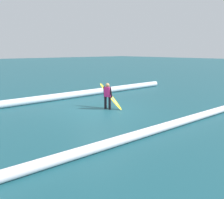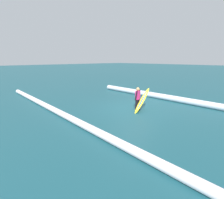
# 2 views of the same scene
# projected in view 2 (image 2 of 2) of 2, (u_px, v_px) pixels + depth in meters

# --- Properties ---
(ground_plane) EXTENTS (171.68, 171.68, 0.00)m
(ground_plane) POSITION_uv_depth(u_px,v_px,m) (133.00, 108.00, 12.29)
(ground_plane) COLOR #1A4E59
(surfer) EXTENTS (0.28, 0.61, 1.43)m
(surfer) POSITION_uv_depth(u_px,v_px,m) (138.00, 98.00, 11.66)
(surfer) COLOR black
(surfer) RESTS_ON ground_plane
(surfboard) EXTENTS (0.49, 1.59, 1.34)m
(surfboard) POSITION_uv_depth(u_px,v_px,m) (142.00, 100.00, 11.53)
(surfboard) COLOR yellow
(surfboard) RESTS_ON ground_plane
(wave_crest_foreground) EXTENTS (16.07, 1.22, 0.43)m
(wave_crest_foreground) POSITION_uv_depth(u_px,v_px,m) (179.00, 100.00, 13.84)
(wave_crest_foreground) COLOR white
(wave_crest_foreground) RESTS_ON ground_plane
(wave_crest_midground) EXTENTS (17.89, 1.64, 0.33)m
(wave_crest_midground) POSITION_uv_depth(u_px,v_px,m) (58.00, 112.00, 10.85)
(wave_crest_midground) COLOR white
(wave_crest_midground) RESTS_ON ground_plane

